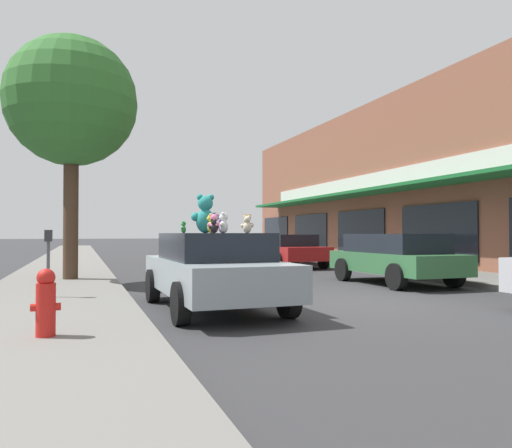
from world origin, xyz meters
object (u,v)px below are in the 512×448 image
object	(u,v)px
teddy_bear_black	(214,226)
fire_hydrant	(46,302)
plush_art_car	(213,268)
teddy_bear_purple	(222,225)
parked_car_far_right	(288,249)
street_tree	(72,103)
teddy_bear_white	(224,223)
teddy_bear_pink	(214,224)
teddy_bear_giant	(205,214)
parked_car_far_center	(395,256)
teddy_bear_green	(183,227)
parking_meter	(48,254)
teddy_bear_cream	(247,225)
teddy_bear_brown	(247,224)
teddy_bear_yellow	(211,224)

from	to	relation	value
teddy_bear_black	fire_hydrant	distance (m)	2.81
plush_art_car	teddy_bear_purple	distance (m)	0.79
parked_car_far_right	street_tree	distance (m)	10.10
teddy_bear_white	teddy_bear_pink	world-z (taller)	teddy_bear_white
teddy_bear_giant	teddy_bear_purple	distance (m)	0.55
teddy_bear_black	parked_car_far_center	world-z (taller)	teddy_bear_black
teddy_bear_white	teddy_bear_green	world-z (taller)	teddy_bear_white
teddy_bear_white	street_tree	bearing A→B (deg)	-130.67
street_tree	parking_meter	world-z (taller)	street_tree
teddy_bear_cream	parked_car_far_center	size ratio (longest dim) A/B	0.07
teddy_bear_black	teddy_bear_purple	distance (m)	0.90
teddy_bear_giant	fire_hydrant	world-z (taller)	teddy_bear_giant
teddy_bear_white	teddy_bear_green	size ratio (longest dim) A/B	1.53
teddy_bear_white	parking_meter	distance (m)	3.80
teddy_bear_cream	teddy_bear_purple	bearing A→B (deg)	-29.13
teddy_bear_brown	teddy_bear_cream	xyz separation A→B (m)	(-0.10, -0.28, -0.02)
teddy_bear_giant	teddy_bear_white	bearing A→B (deg)	98.07
teddy_bear_black	teddy_bear_purple	world-z (taller)	teddy_bear_purple
teddy_bear_brown	teddy_bear_yellow	xyz separation A→B (m)	(-0.63, 0.05, 0.00)
teddy_bear_white	teddy_bear_brown	world-z (taller)	same
teddy_bear_purple	teddy_bear_brown	bearing A→B (deg)	114.64
parked_car_far_center	fire_hydrant	distance (m)	9.62
teddy_bear_white	parked_car_far_center	distance (m)	6.80
teddy_bear_green	teddy_bear_yellow	size ratio (longest dim) A/B	0.64
teddy_bear_giant	parked_car_far_right	distance (m)	11.24
teddy_bear_brown	parked_car_far_center	world-z (taller)	teddy_bear_brown
fire_hydrant	parked_car_far_center	bearing A→B (deg)	30.97
teddy_bear_black	teddy_bear_giant	bearing A→B (deg)	-102.55
plush_art_car	teddy_bear_black	distance (m)	1.26
teddy_bear_cream	street_tree	world-z (taller)	street_tree
teddy_bear_giant	fire_hydrant	size ratio (longest dim) A/B	0.90
fire_hydrant	street_tree	bearing A→B (deg)	89.08
teddy_bear_green	street_tree	bearing A→B (deg)	-129.62
plush_art_car	teddy_bear_purple	size ratio (longest dim) A/B	15.02
plush_art_car	parked_car_far_center	size ratio (longest dim) A/B	1.05
teddy_bear_white	teddy_bear_cream	world-z (taller)	teddy_bear_white
teddy_bear_green	fire_hydrant	size ratio (longest dim) A/B	0.28
teddy_bear_yellow	street_tree	distance (m)	7.07
teddy_bear_brown	teddy_bear_yellow	world-z (taller)	teddy_bear_yellow
teddy_bear_green	fire_hydrant	world-z (taller)	teddy_bear_green
teddy_bear_cream	parked_car_far_right	size ratio (longest dim) A/B	0.07
plush_art_car	teddy_bear_black	xyz separation A→B (m)	(-0.26, -1.00, 0.73)
teddy_bear_giant	teddy_bear_green	distance (m)	0.46
teddy_bear_pink	teddy_bear_yellow	size ratio (longest dim) A/B	0.94
parking_meter	teddy_bear_purple	bearing A→B (deg)	-32.54
teddy_bear_purple	parking_meter	bearing A→B (deg)	-83.91
plush_art_car	teddy_bear_giant	world-z (taller)	teddy_bear_giant
fire_hydrant	parking_meter	size ratio (longest dim) A/B	0.62
teddy_bear_purple	parked_car_far_center	distance (m)	6.29
street_tree	parked_car_far_right	bearing A→B (deg)	28.31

